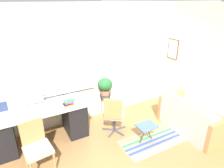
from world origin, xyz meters
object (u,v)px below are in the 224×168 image
at_px(monitor, 31,96).
at_px(potted_plant, 105,85).
at_px(laptop, 1,113).
at_px(book_stack, 69,103).
at_px(folding_stool, 147,127).
at_px(office_chair_swivel, 114,115).
at_px(couch_loveseat, 191,119).
at_px(mouse, 48,110).
at_px(desk_chair_wooden, 36,145).
at_px(plant_stand, 105,97).
at_px(keyboard, 35,113).

height_order(monitor, potted_plant, monitor).
distance_m(laptop, monitor, 0.61).
bearing_deg(book_stack, folding_stool, -33.58).
relative_size(office_chair_swivel, couch_loveseat, 0.62).
height_order(laptop, monitor, monitor).
relative_size(laptop, mouse, 4.29).
height_order(desk_chair_wooden, office_chair_swivel, office_chair_swivel).
height_order(laptop, book_stack, laptop).
bearing_deg(plant_stand, book_stack, -156.56).
bearing_deg(plant_stand, laptop, -174.55).
distance_m(monitor, plant_stand, 1.78).
height_order(potted_plant, folding_stool, potted_plant).
relative_size(mouse, book_stack, 0.29).
bearing_deg(folding_stool, book_stack, 146.42).
bearing_deg(plant_stand, office_chair_swivel, -102.93).
bearing_deg(desk_chair_wooden, monitor, 74.39).
bearing_deg(folding_stool, office_chair_swivel, 128.05).
xyz_separation_m(desk_chair_wooden, office_chair_swivel, (1.64, 0.22, 0.00)).
distance_m(keyboard, couch_loveseat, 3.29).
xyz_separation_m(mouse, office_chair_swivel, (1.30, -0.30, -0.33)).
bearing_deg(plant_stand, folding_stool, -78.58).
bearing_deg(potted_plant, couch_loveseat, -47.91).
relative_size(potted_plant, folding_stool, 1.09).
bearing_deg(folding_stool, laptop, 156.16).
xyz_separation_m(plant_stand, potted_plant, (-0.00, -0.00, 0.30)).
bearing_deg(potted_plant, folding_stool, -78.58).
bearing_deg(couch_loveseat, monitor, 66.61).
relative_size(office_chair_swivel, potted_plant, 2.11).
relative_size(laptop, plant_stand, 0.51).
height_order(mouse, folding_stool, mouse).
distance_m(keyboard, potted_plant, 1.77).
bearing_deg(desk_chair_wooden, couch_loveseat, -16.31).
distance_m(monitor, potted_plant, 1.71).
relative_size(keyboard, office_chair_swivel, 0.36).
bearing_deg(folding_stool, couch_loveseat, -9.00).
distance_m(monitor, couch_loveseat, 3.41).
xyz_separation_m(laptop, book_stack, (1.21, -0.24, 0.00)).
bearing_deg(folding_stool, mouse, 153.61).
height_order(laptop, keyboard, laptop).
distance_m(couch_loveseat, plant_stand, 2.05).
height_order(laptop, mouse, laptop).
height_order(plant_stand, potted_plant, potted_plant).
distance_m(mouse, plant_stand, 1.57).
bearing_deg(mouse, plant_stand, 17.74).
bearing_deg(potted_plant, monitor, -173.66).
bearing_deg(desk_chair_wooden, laptop, 113.55).
bearing_deg(book_stack, mouse, -178.07).
xyz_separation_m(monitor, office_chair_swivel, (1.51, -0.58, -0.57)).
distance_m(couch_loveseat, potted_plant, 2.10).
bearing_deg(monitor, desk_chair_wooden, -98.70).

